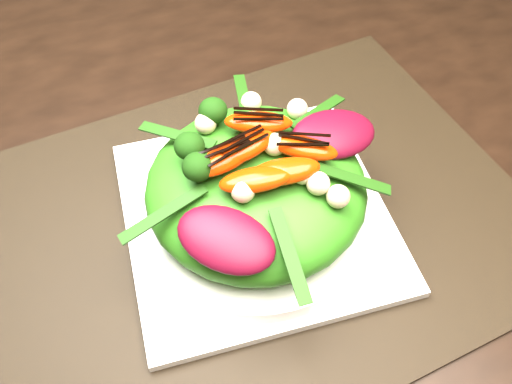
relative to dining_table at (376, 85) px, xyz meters
name	(u,v)px	position (x,y,z in m)	size (l,w,h in m)	color
floor	(321,327)	(0.00, 0.00, -0.73)	(4.00, 4.00, 0.01)	brown
dining_table	(376,85)	(0.00, 0.00, 0.00)	(1.60, 0.90, 0.75)	black
placemat	(256,219)	(-0.22, -0.14, 0.02)	(0.52, 0.39, 0.00)	black
plate_base	(256,215)	(-0.22, -0.14, 0.03)	(0.25, 0.25, 0.01)	white
salad_bowl	(256,207)	(-0.22, -0.14, 0.04)	(0.23, 0.23, 0.02)	white
lettuce_mound	(256,187)	(-0.22, -0.14, 0.07)	(0.20, 0.20, 0.07)	#317616
radicchio_leaf	(334,134)	(-0.15, -0.14, 0.10)	(0.08, 0.05, 0.02)	#480716
orange_segment	(246,139)	(-0.22, -0.12, 0.11)	(0.06, 0.02, 0.02)	red
broccoli_floret	(160,150)	(-0.30, -0.10, 0.11)	(0.04, 0.04, 0.04)	black
macadamia_nut	(315,168)	(-0.18, -0.17, 0.11)	(0.02, 0.02, 0.02)	beige
balsamic_drizzle	(246,132)	(-0.22, -0.12, 0.12)	(0.05, 0.00, 0.00)	black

